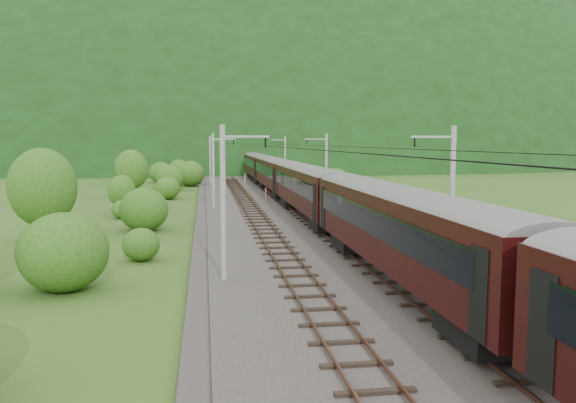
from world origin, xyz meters
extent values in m
plane|color=#284D18|center=(0.00, 0.00, 0.00)|extent=(600.00, 600.00, 0.00)
cube|color=#38332D|center=(0.00, 10.00, 0.15)|extent=(14.00, 220.00, 0.30)
cube|color=brown|center=(-3.12, 10.00, 0.49)|extent=(0.08, 220.00, 0.15)
cube|color=brown|center=(-1.68, 10.00, 0.49)|extent=(0.08, 220.00, 0.15)
cube|color=black|center=(-2.40, 10.00, 0.36)|extent=(2.40, 220.00, 0.12)
cube|color=brown|center=(1.68, 10.00, 0.49)|extent=(0.08, 220.00, 0.15)
cube|color=brown|center=(3.12, 10.00, 0.49)|extent=(0.08, 220.00, 0.15)
cube|color=black|center=(2.40, 10.00, 0.36)|extent=(2.40, 220.00, 0.12)
cylinder|color=gray|center=(-6.20, 0.00, 4.30)|extent=(0.28, 0.28, 8.00)
cube|color=gray|center=(-5.00, 0.00, 7.70)|extent=(2.40, 0.12, 0.12)
cylinder|color=black|center=(-4.00, 0.00, 7.40)|extent=(0.10, 0.10, 0.50)
cylinder|color=gray|center=(-6.20, 32.00, 4.30)|extent=(0.28, 0.28, 8.00)
cube|color=gray|center=(-5.00, 32.00, 7.70)|extent=(2.40, 0.12, 0.12)
cylinder|color=black|center=(-4.00, 32.00, 7.40)|extent=(0.10, 0.10, 0.50)
cylinder|color=gray|center=(-6.20, 64.00, 4.30)|extent=(0.28, 0.28, 8.00)
cube|color=gray|center=(-5.00, 64.00, 7.70)|extent=(2.40, 0.12, 0.12)
cylinder|color=black|center=(-4.00, 64.00, 7.40)|extent=(0.10, 0.10, 0.50)
cylinder|color=gray|center=(-6.20, 96.00, 4.30)|extent=(0.28, 0.28, 8.00)
cube|color=gray|center=(-5.00, 96.00, 7.70)|extent=(2.40, 0.12, 0.12)
cylinder|color=black|center=(-4.00, 96.00, 7.40)|extent=(0.10, 0.10, 0.50)
cylinder|color=gray|center=(-6.20, 128.00, 4.30)|extent=(0.28, 0.28, 8.00)
cube|color=gray|center=(-5.00, 128.00, 7.70)|extent=(2.40, 0.12, 0.12)
cylinder|color=black|center=(-4.00, 128.00, 7.40)|extent=(0.10, 0.10, 0.50)
cylinder|color=gray|center=(6.20, 0.00, 4.30)|extent=(0.28, 0.28, 8.00)
cube|color=gray|center=(5.00, 0.00, 7.70)|extent=(2.40, 0.12, 0.12)
cylinder|color=black|center=(4.00, 0.00, 7.40)|extent=(0.10, 0.10, 0.50)
cylinder|color=gray|center=(6.20, 32.00, 4.30)|extent=(0.28, 0.28, 8.00)
cube|color=gray|center=(5.00, 32.00, 7.70)|extent=(2.40, 0.12, 0.12)
cylinder|color=black|center=(4.00, 32.00, 7.40)|extent=(0.10, 0.10, 0.50)
cylinder|color=gray|center=(6.20, 64.00, 4.30)|extent=(0.28, 0.28, 8.00)
cube|color=gray|center=(5.00, 64.00, 7.70)|extent=(2.40, 0.12, 0.12)
cylinder|color=black|center=(4.00, 64.00, 7.40)|extent=(0.10, 0.10, 0.50)
cylinder|color=gray|center=(6.20, 96.00, 4.30)|extent=(0.28, 0.28, 8.00)
cube|color=gray|center=(5.00, 96.00, 7.70)|extent=(2.40, 0.12, 0.12)
cylinder|color=black|center=(4.00, 96.00, 7.40)|extent=(0.10, 0.10, 0.50)
cylinder|color=gray|center=(6.20, 128.00, 4.30)|extent=(0.28, 0.28, 8.00)
cube|color=gray|center=(5.00, 128.00, 7.70)|extent=(2.40, 0.12, 0.12)
cylinder|color=black|center=(4.00, 128.00, 7.40)|extent=(0.10, 0.10, 0.50)
cylinder|color=black|center=(-2.40, 10.00, 7.10)|extent=(0.03, 198.00, 0.03)
cylinder|color=black|center=(2.40, 10.00, 7.10)|extent=(0.03, 198.00, 0.03)
ellipsoid|color=black|center=(0.00, 260.00, 0.00)|extent=(504.00, 360.00, 244.00)
cube|color=black|center=(2.40, -2.74, 3.22)|extent=(3.20, 24.28, 3.31)
cylinder|color=slate|center=(2.40, -2.74, 4.71)|extent=(3.20, 24.16, 3.20)
cube|color=black|center=(0.78, -2.74, 3.62)|extent=(0.05, 21.37, 1.27)
cube|color=black|center=(4.02, -2.74, 3.62)|extent=(0.05, 21.37, 1.27)
cube|color=black|center=(2.40, -11.23, 1.07)|extent=(2.43, 3.53, 0.99)
cube|color=black|center=(2.40, 5.76, 1.07)|extent=(2.43, 3.53, 0.99)
cube|color=black|center=(2.40, 22.28, 3.22)|extent=(3.20, 24.28, 3.31)
cylinder|color=slate|center=(2.40, 22.28, 4.71)|extent=(3.20, 24.16, 3.20)
cube|color=black|center=(0.78, 22.28, 3.62)|extent=(0.05, 21.37, 1.27)
cube|color=black|center=(4.02, 22.28, 3.62)|extent=(0.05, 21.37, 1.27)
cube|color=black|center=(2.40, 13.78, 1.07)|extent=(2.43, 3.53, 0.99)
cube|color=black|center=(2.40, 30.77, 1.07)|extent=(2.43, 3.53, 0.99)
cube|color=black|center=(2.40, 47.29, 3.22)|extent=(3.20, 24.28, 3.31)
cylinder|color=slate|center=(2.40, 47.29, 4.71)|extent=(3.20, 24.16, 3.20)
cube|color=black|center=(0.78, 47.29, 3.62)|extent=(0.05, 21.37, 1.27)
cube|color=black|center=(4.02, 47.29, 3.62)|extent=(0.05, 21.37, 1.27)
cube|color=black|center=(2.40, 38.79, 1.07)|extent=(2.43, 3.53, 0.99)
cube|color=black|center=(2.40, 55.79, 1.07)|extent=(2.43, 3.53, 0.99)
cube|color=black|center=(2.40, 72.30, 3.22)|extent=(3.20, 24.28, 3.31)
cylinder|color=slate|center=(2.40, 72.30, 4.71)|extent=(3.20, 24.16, 3.20)
cube|color=black|center=(0.78, 72.30, 3.62)|extent=(0.05, 21.37, 1.27)
cube|color=black|center=(4.02, 72.30, 3.62)|extent=(0.05, 21.37, 1.27)
cube|color=black|center=(2.40, 63.80, 1.07)|extent=(2.43, 3.53, 0.99)
cube|color=black|center=(2.40, 80.80, 1.07)|extent=(2.43, 3.53, 0.99)
cube|color=navy|center=(2.40, 107.24, 3.22)|extent=(3.20, 19.87, 3.31)
cylinder|color=slate|center=(2.40, 107.24, 4.71)|extent=(3.20, 19.77, 3.20)
cube|color=black|center=(0.78, 107.24, 3.62)|extent=(0.05, 17.48, 1.27)
cube|color=black|center=(4.02, 107.24, 3.62)|extent=(0.05, 17.48, 1.27)
cube|color=black|center=(2.40, 100.29, 1.07)|extent=(2.43, 3.53, 0.99)
cube|color=black|center=(2.40, 114.20, 1.07)|extent=(2.43, 3.53, 0.99)
cube|color=gold|center=(2.40, 116.98, 3.00)|extent=(3.27, 0.50, 2.98)
cube|color=gold|center=(2.40, 97.51, 3.00)|extent=(3.27, 0.50, 2.98)
cube|color=black|center=(2.40, 110.24, 5.48)|extent=(0.08, 1.60, 0.99)
cylinder|color=red|center=(-0.26, 67.62, 1.11)|extent=(0.17, 0.17, 1.63)
cylinder|color=red|center=(0.23, 38.91, 1.07)|extent=(0.16, 0.16, 1.55)
cylinder|color=black|center=(-4.45, 65.47, 1.42)|extent=(0.16, 0.16, 2.25)
sphere|color=red|center=(-4.45, 65.47, 2.60)|extent=(0.27, 0.27, 0.27)
ellipsoid|color=#1D4813|center=(-14.12, 0.01, 1.98)|extent=(4.40, 4.40, 3.96)
ellipsoid|color=#1D4813|center=(-11.12, 6.76, 1.04)|extent=(2.32, 2.32, 2.08)
ellipsoid|color=#1D4813|center=(-12.17, 18.74, 1.81)|extent=(4.03, 4.03, 3.62)
ellipsoid|color=#1D4813|center=(-15.09, 26.92, 0.89)|extent=(1.99, 1.99, 1.79)
ellipsoid|color=#1D4813|center=(-13.09, 35.65, 0.89)|extent=(1.97, 1.97, 1.77)
ellipsoid|color=#1D4813|center=(-11.90, 44.65, 1.45)|extent=(3.23, 3.23, 2.91)
ellipsoid|color=#1D4813|center=(-12.35, 57.81, 1.94)|extent=(4.30, 4.30, 3.87)
ellipsoid|color=#1D4813|center=(-9.51, 65.55, 2.14)|extent=(4.75, 4.75, 4.27)
ellipsoid|color=#1D4813|center=(-14.94, 74.19, 1.90)|extent=(4.21, 4.21, 3.79)
ellipsoid|color=#1D4813|center=(-12.27, 86.12, 1.92)|extent=(4.26, 4.26, 3.83)
ellipsoid|color=#1D4813|center=(-13.77, 93.04, 1.75)|extent=(3.88, 3.88, 3.49)
cylinder|color=black|center=(-19.00, 14.83, 1.90)|extent=(0.24, 0.24, 3.80)
ellipsoid|color=#1D4813|center=(-19.00, 14.83, 4.07)|extent=(4.88, 4.88, 5.86)
cylinder|color=black|center=(-15.62, 30.84, 1.09)|extent=(0.24, 0.24, 2.18)
ellipsoid|color=#1D4813|center=(-15.62, 30.84, 2.34)|extent=(2.81, 2.81, 3.37)
cylinder|color=black|center=(-16.85, 48.64, 1.73)|extent=(0.24, 0.24, 3.46)
ellipsoid|color=#1D4813|center=(-16.85, 48.64, 3.71)|extent=(4.45, 4.45, 5.34)
cylinder|color=black|center=(-13.80, 62.50, 1.07)|extent=(0.24, 0.24, 2.15)
ellipsoid|color=#1D4813|center=(-13.80, 62.50, 2.30)|extent=(2.76, 2.76, 3.31)
ellipsoid|color=#1D4813|center=(12.45, 17.59, 1.24)|extent=(2.76, 2.76, 2.48)
ellipsoid|color=#1D4813|center=(11.77, 51.00, 1.62)|extent=(3.59, 3.59, 3.23)
camera|label=1|loc=(-7.11, -28.75, 7.46)|focal=35.00mm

